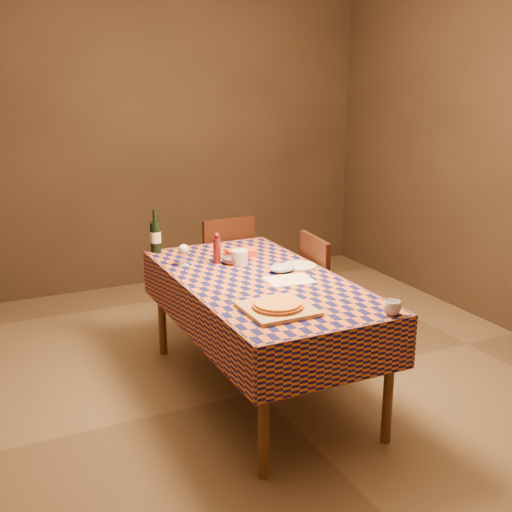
% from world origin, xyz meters
% --- Properties ---
extents(room, '(5.00, 5.10, 2.70)m').
position_xyz_m(room, '(0.00, 0.00, 1.35)').
color(room, brown).
rests_on(room, ground).
extents(dining_table, '(0.94, 1.84, 0.77)m').
position_xyz_m(dining_table, '(0.00, 0.00, 0.69)').
color(dining_table, brown).
rests_on(dining_table, ground).
extents(cutting_board, '(0.36, 0.36, 0.02)m').
position_xyz_m(cutting_board, '(-0.16, -0.55, 0.78)').
color(cutting_board, tan).
rests_on(cutting_board, dining_table).
extents(pizza, '(0.33, 0.33, 0.03)m').
position_xyz_m(pizza, '(-0.16, -0.55, 0.81)').
color(pizza, '#9C471A').
rests_on(pizza, cutting_board).
extents(pepper_mill, '(0.06, 0.06, 0.21)m').
position_xyz_m(pepper_mill, '(-0.11, 0.42, 0.87)').
color(pepper_mill, '#521315').
rests_on(pepper_mill, dining_table).
extents(bowl, '(0.17, 0.17, 0.04)m').
position_xyz_m(bowl, '(-0.03, 0.37, 0.79)').
color(bowl, '#604650').
rests_on(bowl, dining_table).
extents(wine_glass, '(0.07, 0.07, 0.14)m').
position_xyz_m(wine_glass, '(-0.32, 0.46, 0.87)').
color(wine_glass, silver).
rests_on(wine_glass, dining_table).
extents(wine_bottle, '(0.10, 0.10, 0.30)m').
position_xyz_m(wine_bottle, '(-0.39, 0.86, 0.88)').
color(wine_bottle, black).
rests_on(wine_bottle, dining_table).
extents(deli_tub, '(0.12, 0.12, 0.09)m').
position_xyz_m(deli_tub, '(0.02, 0.33, 0.82)').
color(deli_tub, silver).
rests_on(deli_tub, dining_table).
extents(takeout_container, '(0.19, 0.13, 0.05)m').
position_xyz_m(takeout_container, '(0.10, 0.50, 0.79)').
color(takeout_container, red).
rests_on(takeout_container, dining_table).
extents(white_plate, '(0.24, 0.24, 0.01)m').
position_xyz_m(white_plate, '(0.34, 0.11, 0.78)').
color(white_plate, silver).
rests_on(white_plate, dining_table).
extents(tumbler, '(0.11, 0.11, 0.08)m').
position_xyz_m(tumbler, '(0.35, -0.85, 0.81)').
color(tumbler, silver).
rests_on(tumbler, dining_table).
extents(flour_patch, '(0.30, 0.24, 0.00)m').
position_xyz_m(flour_patch, '(0.15, -0.11, 0.77)').
color(flour_patch, silver).
rests_on(flour_patch, dining_table).
extents(flour_bag, '(0.19, 0.16, 0.05)m').
position_xyz_m(flour_bag, '(0.19, 0.06, 0.80)').
color(flour_bag, '#A1ADCF').
rests_on(flour_bag, dining_table).
extents(chair_far, '(0.43, 0.44, 0.93)m').
position_xyz_m(chair_far, '(0.21, 1.08, 0.52)').
color(chair_far, black).
rests_on(chair_far, ground).
extents(chair_right, '(0.47, 0.46, 0.93)m').
position_xyz_m(chair_right, '(0.63, 0.19, 0.52)').
color(chair_right, black).
rests_on(chair_right, ground).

